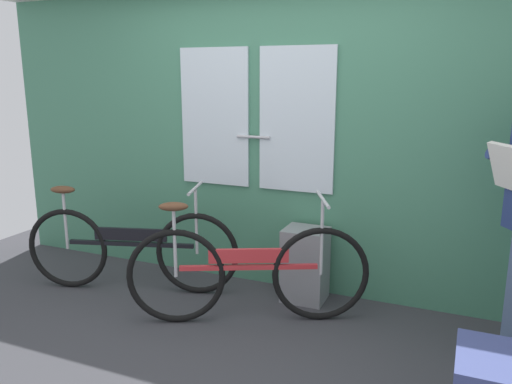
% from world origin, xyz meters
% --- Properties ---
extents(ground_plane, '(6.21, 3.92, 0.04)m').
position_xyz_m(ground_plane, '(0.00, 0.00, -0.02)').
color(ground_plane, '#38383D').
extents(train_door_wall, '(5.21, 0.28, 2.39)m').
position_xyz_m(train_door_wall, '(-0.01, 1.15, 1.25)').
color(train_door_wall, '#427F60').
rests_on(train_door_wall, ground_plane).
extents(bicycle_near_door, '(1.67, 0.63, 0.87)m').
position_xyz_m(bicycle_near_door, '(-1.04, 0.56, 0.36)').
color(bicycle_near_door, black).
rests_on(bicycle_near_door, ground_plane).
extents(bicycle_leaning_behind, '(1.55, 0.80, 0.89)m').
position_xyz_m(bicycle_leaning_behind, '(0.04, 0.44, 0.37)').
color(bicycle_leaning_behind, black).
rests_on(bicycle_leaning_behind, ground_plane).
extents(trash_bin_by_wall, '(0.32, 0.28, 0.57)m').
position_xyz_m(trash_bin_by_wall, '(0.30, 0.94, 0.28)').
color(trash_bin_by_wall, gray).
rests_on(trash_bin_by_wall, ground_plane).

